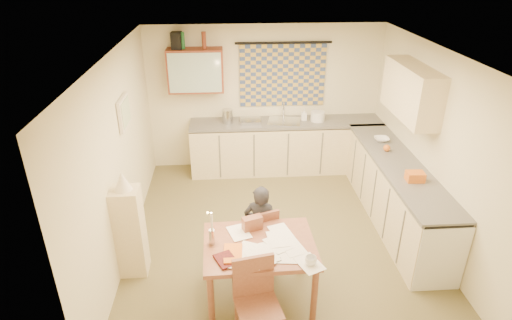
{
  "coord_description": "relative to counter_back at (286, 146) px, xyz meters",
  "views": [
    {
      "loc": [
        -0.65,
        -4.86,
        3.56
      ],
      "look_at": [
        -0.29,
        0.2,
        1.06
      ],
      "focal_mm": 30.0,
      "sensor_mm": 36.0,
      "label": 1
    }
  ],
  "objects": [
    {
      "name": "floor",
      "position": [
        -0.35,
        -1.95,
        -0.46
      ],
      "size": [
        4.0,
        4.5,
        0.02
      ],
      "primitive_type": "cube",
      "color": "brown",
      "rests_on": "ground"
    },
    {
      "name": "ceiling",
      "position": [
        -0.35,
        -1.95,
        2.06
      ],
      "size": [
        4.0,
        4.5,
        0.02
      ],
      "primitive_type": "cube",
      "color": "white",
      "rests_on": "floor"
    },
    {
      "name": "wall_back",
      "position": [
        -0.35,
        0.31,
        0.8
      ],
      "size": [
        4.0,
        0.02,
        2.5
      ],
      "primitive_type": "cube",
      "color": "beige",
      "rests_on": "floor"
    },
    {
      "name": "wall_front",
      "position": [
        -0.35,
        -4.21,
        0.8
      ],
      "size": [
        4.0,
        0.02,
        2.5
      ],
      "primitive_type": "cube",
      "color": "beige",
      "rests_on": "floor"
    },
    {
      "name": "wall_left",
      "position": [
        -2.36,
        -1.95,
        0.8
      ],
      "size": [
        0.02,
        4.5,
        2.5
      ],
      "primitive_type": "cube",
      "color": "beige",
      "rests_on": "floor"
    },
    {
      "name": "wall_right",
      "position": [
        1.66,
        -1.95,
        0.8
      ],
      "size": [
        0.02,
        4.5,
        2.5
      ],
      "primitive_type": "cube",
      "color": "beige",
      "rests_on": "floor"
    },
    {
      "name": "window_blind",
      "position": [
        -0.05,
        0.27,
        1.2
      ],
      "size": [
        1.45,
        0.03,
        1.05
      ],
      "primitive_type": "cube",
      "color": "#334678",
      "rests_on": "wall_back"
    },
    {
      "name": "curtain_rod",
      "position": [
        -0.05,
        0.25,
        1.75
      ],
      "size": [
        1.6,
        0.04,
        0.04
      ],
      "primitive_type": "cylinder",
      "rotation": [
        0.0,
        1.57,
        0.0
      ],
      "color": "black",
      "rests_on": "wall_back"
    },
    {
      "name": "wall_cabinet",
      "position": [
        -1.5,
        0.13,
        1.35
      ],
      "size": [
        0.9,
        0.34,
        0.7
      ],
      "primitive_type": "cube",
      "color": "maroon",
      "rests_on": "wall_back"
    },
    {
      "name": "wall_cabinet_glass",
      "position": [
        -1.5,
        -0.04,
        1.35
      ],
      "size": [
        0.84,
        0.02,
        0.64
      ],
      "primitive_type": "cube",
      "color": "#99B2A5",
      "rests_on": "wall_back"
    },
    {
      "name": "upper_cabinet_right",
      "position": [
        1.48,
        -1.4,
        1.4
      ],
      "size": [
        0.34,
        1.3,
        0.7
      ],
      "primitive_type": "cube",
      "color": "beige",
      "rests_on": "wall_right"
    },
    {
      "name": "framed_print",
      "position": [
        -2.32,
        -1.55,
        1.25
      ],
      "size": [
        0.04,
        0.5,
        0.4
      ],
      "primitive_type": "cube",
      "color": "beige",
      "rests_on": "wall_left"
    },
    {
      "name": "print_canvas",
      "position": [
        -2.3,
        -1.55,
        1.25
      ],
      "size": [
        0.01,
        0.42,
        0.32
      ],
      "primitive_type": "cube",
      "color": "white",
      "rests_on": "wall_left"
    },
    {
      "name": "counter_back",
      "position": [
        0.0,
        0.0,
        0.0
      ],
      "size": [
        3.3,
        0.62,
        0.92
      ],
      "color": "beige",
      "rests_on": "floor"
    },
    {
      "name": "counter_right",
      "position": [
        1.35,
        -1.69,
        -0.0
      ],
      "size": [
        0.62,
        2.95,
        0.92
      ],
      "color": "beige",
      "rests_on": "floor"
    },
    {
      "name": "stove",
      "position": [
        1.35,
        -2.89,
        -0.01
      ],
      "size": [
        0.58,
        0.58,
        0.89
      ],
      "color": "white",
      "rests_on": "floor"
    },
    {
      "name": "sink",
      "position": [
        -0.04,
        0.0,
        0.43
      ],
      "size": [
        0.63,
        0.55,
        0.1
      ],
      "primitive_type": "cube",
      "rotation": [
        0.0,
        0.0,
        -0.2
      ],
      "color": "silver",
      "rests_on": "counter_back"
    },
    {
      "name": "tap",
      "position": [
        -0.03,
        0.18,
        0.61
      ],
      "size": [
        0.03,
        0.03,
        0.28
      ],
      "primitive_type": "cylinder",
      "rotation": [
        0.0,
        0.0,
        0.17
      ],
      "color": "silver",
      "rests_on": "counter_back"
    },
    {
      "name": "dish_rack",
      "position": [
        -0.62,
        -0.0,
        0.5
      ],
      "size": [
        0.36,
        0.31,
        0.06
      ],
      "primitive_type": "cube",
      "rotation": [
        0.0,
        0.0,
        -0.02
      ],
      "color": "silver",
      "rests_on": "counter_back"
    },
    {
      "name": "kettle",
      "position": [
        -1.01,
        -0.0,
        0.59
      ],
      "size": [
        0.22,
        0.22,
        0.24
      ],
      "primitive_type": "cylinder",
      "rotation": [
        0.0,
        0.0,
        0.22
      ],
      "color": "silver",
      "rests_on": "counter_back"
    },
    {
      "name": "mixing_bowl",
      "position": [
        0.54,
        -0.0,
        0.55
      ],
      "size": [
        0.28,
        0.28,
        0.16
      ],
      "primitive_type": "cylinder",
      "rotation": [
        0.0,
        0.0,
        0.17
      ],
      "color": "white",
      "rests_on": "counter_back"
    },
    {
      "name": "soap_bottle",
      "position": [
        0.31,
        0.05,
        0.57
      ],
      "size": [
        0.09,
        0.09,
        0.2
      ],
      "primitive_type": "imported",
      "rotation": [
        0.0,
        0.0,
        -0.0
      ],
      "color": "white",
      "rests_on": "counter_back"
    },
    {
      "name": "bowl",
      "position": [
        1.35,
        -0.93,
        0.5
      ],
      "size": [
        0.26,
        0.26,
        0.06
      ],
      "primitive_type": "imported",
      "rotation": [
        0.0,
        0.0,
        -0.07
      ],
      "color": "white",
      "rests_on": "counter_right"
    },
    {
      "name": "orange_bag",
      "position": [
        1.35,
        -2.2,
        0.53
      ],
      "size": [
        0.23,
        0.17,
        0.12
      ],
      "primitive_type": "cube",
      "rotation": [
        0.0,
        0.0,
        -0.05
      ],
      "color": "orange",
      "rests_on": "counter_right"
    },
    {
      "name": "fruit_orange",
      "position": [
        1.3,
        -1.3,
        0.52
      ],
      "size": [
        0.1,
        0.1,
        0.1
      ],
      "primitive_type": "sphere",
      "color": "orange",
      "rests_on": "counter_right"
    },
    {
      "name": "speaker",
      "position": [
        -1.77,
        0.13,
        1.83
      ],
      "size": [
        0.17,
        0.21,
        0.26
      ],
      "primitive_type": "cube",
      "rotation": [
        0.0,
        0.0,
        -0.06
      ],
      "color": "black",
      "rests_on": "wall_cabinet"
    },
    {
      "name": "bottle_green",
      "position": [
        -1.68,
        0.13,
        1.83
      ],
      "size": [
        0.08,
        0.08,
        0.26
      ],
      "primitive_type": "cylinder",
      "rotation": [
        0.0,
        0.0,
        -0.11
      ],
      "color": "#195926",
      "rests_on": "wall_cabinet"
    },
    {
      "name": "bottle_brown",
      "position": [
        -1.34,
        0.13,
        1.83
      ],
      "size": [
        0.09,
        0.09,
        0.26
      ],
      "primitive_type": "cylinder",
      "rotation": [
        0.0,
        0.0,
        -0.26
      ],
      "color": "maroon",
      "rests_on": "wall_cabinet"
    },
    {
      "name": "dining_table",
      "position": [
        -0.71,
        -3.14,
        -0.07
      ],
      "size": [
        1.2,
        0.93,
        0.75
      ],
      "rotation": [
        0.0,
        0.0,
        0.02
      ],
      "color": "brown",
      "rests_on": "floor"
    },
    {
      "name": "chair_far",
      "position": [
        -0.68,
        -2.57,
        -0.19
      ],
      "size": [
        0.49,
        0.49,
        0.86
      ],
      "rotation": [
        0.0,
        0.0,
        3.47
      ],
      "color": "brown",
      "rests_on": "floor"
    },
    {
      "name": "chair_near",
      "position": [
        -0.77,
        -3.73,
        -0.16
      ],
      "size": [
        0.49,
        0.49,
        0.93
      ],
      "rotation": [
        0.0,
        0.0,
        0.2
      ],
      "color": "brown",
      "rests_on": "floor"
    },
    {
      "name": "person",
      "position": [
        -0.65,
        -2.57,
        0.11
      ],
      "size": [
        0.55,
        0.48,
        1.12
      ],
      "primitive_type": "imported",
      "rotation": [
        0.0,
        0.0,
        2.87
      ],
      "color": "black",
      "rests_on": "floor"
    },
    {
      "name": "shelf_stand",
      "position": [
        -2.19,
        -2.57,
        0.12
      ],
      "size": [
        0.32,
        0.3,
        1.15
      ],
      "primitive_type": "cube",
      "color": "beige",
      "rests_on": "floor"
    },
    {
      "name": "lampshade",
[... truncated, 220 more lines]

